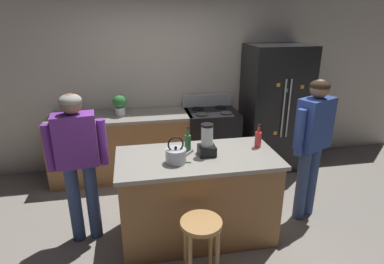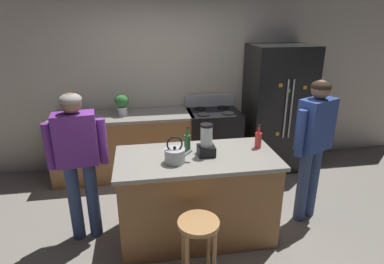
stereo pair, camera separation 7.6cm
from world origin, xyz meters
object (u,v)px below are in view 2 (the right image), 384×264
object	(u,v)px
refrigerator	(277,109)
potted_plant	(122,103)
person_by_sink_right	(314,139)
bar_stool	(198,235)
bottle_cooking_sauce	(207,136)
bottle_olive_oil	(187,143)
blender_appliance	(206,142)
tea_kettle	(175,155)
stove_range	(213,140)
person_by_island_left	(78,155)
bottle_soda	(258,139)
kitchen_island	(197,196)

from	to	relation	value
refrigerator	potted_plant	xyz separation A→B (m)	(-2.30, 0.05, 0.17)
person_by_sink_right	bar_stool	world-z (taller)	person_by_sink_right
refrigerator	potted_plant	distance (m)	2.31
bottle_cooking_sauce	bottle_olive_oil	xyz separation A→B (m)	(-0.26, -0.20, 0.02)
blender_appliance	bottle_cooking_sauce	distance (m)	0.34
tea_kettle	person_by_sink_right	bearing A→B (deg)	7.84
stove_range	bar_stool	distance (m)	2.28
refrigerator	person_by_island_left	world-z (taller)	refrigerator
potted_plant	bottle_soda	size ratio (longest dim) A/B	1.17
refrigerator	person_by_island_left	xyz separation A→B (m)	(-2.69, -1.34, 0.03)
blender_appliance	bottle_soda	xyz separation A→B (m)	(0.59, 0.10, -0.05)
potted_plant	refrigerator	bearing A→B (deg)	-1.25
person_by_island_left	bottle_cooking_sauce	bearing A→B (deg)	6.83
tea_kettle	potted_plant	bearing A→B (deg)	108.52
person_by_sink_right	bottle_cooking_sauce	xyz separation A→B (m)	(-1.15, 0.22, 0.02)
kitchen_island	bottle_olive_oil	world-z (taller)	bottle_olive_oil
refrigerator	blender_appliance	xyz separation A→B (m)	(-1.41, -1.49, 0.14)
bottle_cooking_sauce	bottle_soda	bearing A→B (deg)	-23.35
bottle_cooking_sauce	tea_kettle	size ratio (longest dim) A/B	0.78
potted_plant	tea_kettle	size ratio (longest dim) A/B	1.09
kitchen_island	refrigerator	xyz separation A→B (m)	(1.51, 1.50, 0.47)
person_by_island_left	bottle_soda	size ratio (longest dim) A/B	6.26
person_by_sink_right	bottle_soda	xyz separation A→B (m)	(-0.64, 0.00, 0.03)
bottle_cooking_sauce	bottle_olive_oil	size ratio (longest dim) A/B	0.78
person_by_sink_right	blender_appliance	distance (m)	1.24
bottle_cooking_sauce	bottle_olive_oil	bearing A→B (deg)	-141.68
bar_stool	bottle_soda	bearing A→B (deg)	44.43
stove_range	person_by_sink_right	bearing A→B (deg)	-60.59
refrigerator	bottle_soda	distance (m)	1.62
bottle_soda	tea_kettle	world-z (taller)	tea_kettle
person_by_sink_right	potted_plant	bearing A→B (deg)	145.70
person_by_island_left	blender_appliance	xyz separation A→B (m)	(1.28, -0.16, 0.11)
blender_appliance	bottle_cooking_sauce	size ratio (longest dim) A/B	1.54
refrigerator	stove_range	bearing A→B (deg)	178.57
stove_range	tea_kettle	xyz separation A→B (m)	(-0.76, -1.63, 0.54)
stove_range	bottle_cooking_sauce	world-z (taller)	bottle_cooking_sauce
refrigerator	blender_appliance	bearing A→B (deg)	-133.46
refrigerator	bar_stool	distance (m)	2.74
blender_appliance	refrigerator	bearing A→B (deg)	46.54
blender_appliance	bottle_cooking_sauce	bearing A→B (deg)	75.82
tea_kettle	bar_stool	bearing A→B (deg)	-76.88
kitchen_island	bar_stool	xyz separation A→B (m)	(-0.10, -0.66, 0.03)
bottle_soda	potted_plant	bearing A→B (deg)	135.63
stove_range	refrigerator	bearing A→B (deg)	-1.43
potted_plant	blender_appliance	world-z (taller)	blender_appliance
kitchen_island	bottle_soda	xyz separation A→B (m)	(0.68, 0.11, 0.56)
refrigerator	bottle_soda	world-z (taller)	refrigerator
person_by_sink_right	bottle_soda	world-z (taller)	person_by_sink_right
kitchen_island	bottle_cooking_sauce	bearing A→B (deg)	61.46
stove_range	bottle_olive_oil	distance (m)	1.63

